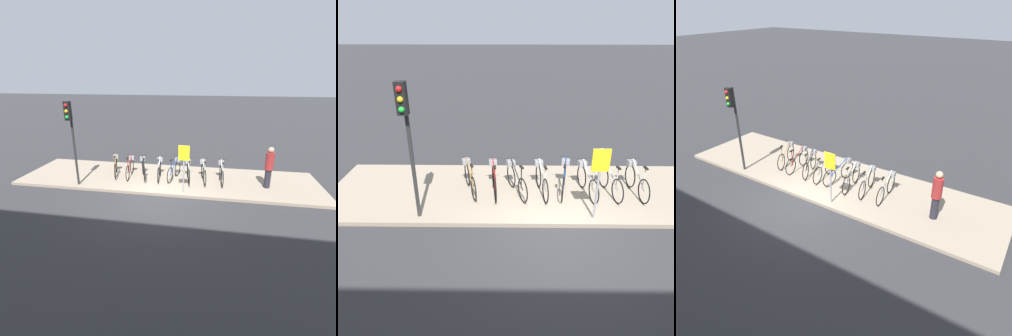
{
  "view_description": "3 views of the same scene",
  "coord_description": "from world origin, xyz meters",
  "views": [
    {
      "loc": [
        2.06,
        -9.52,
        4.63
      ],
      "look_at": [
        0.11,
        1.45,
        0.73
      ],
      "focal_mm": 28.0,
      "sensor_mm": 36.0,
      "label": 1
    },
    {
      "loc": [
        -1.28,
        -7.08,
        5.01
      ],
      "look_at": [
        -1.39,
        0.87,
        1.31
      ],
      "focal_mm": 35.0,
      "sensor_mm": 36.0,
      "label": 2
    },
    {
      "loc": [
        6.88,
        -7.86,
        6.76
      ],
      "look_at": [
        1.2,
        0.79,
        1.38
      ],
      "focal_mm": 35.0,
      "sensor_mm": 36.0,
      "label": 3
    }
  ],
  "objects": [
    {
      "name": "parked_bicycle_1",
      "position": [
        -1.76,
        1.7,
        0.58
      ],
      "size": [
        0.46,
        1.71,
        1.05
      ],
      "color": "black",
      "rests_on": "sidewalk"
    },
    {
      "name": "parked_bicycle_6",
      "position": [
        1.69,
        1.7,
        0.58
      ],
      "size": [
        0.46,
        1.7,
        1.05
      ],
      "color": "black",
      "rests_on": "sidewalk"
    },
    {
      "name": "parked_bicycle_7",
      "position": [
        2.5,
        1.71,
        0.58
      ],
      "size": [
        0.46,
        1.72,
        1.05
      ],
      "color": "black",
      "rests_on": "sidewalk"
    },
    {
      "name": "parked_bicycle_5",
      "position": [
        1.01,
        1.66,
        0.58
      ],
      "size": [
        0.46,
        1.7,
        1.05
      ],
      "color": "black",
      "rests_on": "sidewalk"
    },
    {
      "name": "ground_plane",
      "position": [
        0.0,
        0.0,
        0.0
      ],
      "size": [
        120.0,
        120.0,
        0.0
      ],
      "primitive_type": "plane",
      "color": "#2D2D30"
    },
    {
      "name": "parked_bicycle_3",
      "position": [
        -0.34,
        1.69,
        0.58
      ],
      "size": [
        0.46,
        1.71,
        1.05
      ],
      "color": "black",
      "rests_on": "sidewalk"
    },
    {
      "name": "traffic_light",
      "position": [
        -3.71,
        0.24,
        2.7
      ],
      "size": [
        0.24,
        0.4,
        3.6
      ],
      "color": "#2D2D2D",
      "rests_on": "sidewalk"
    },
    {
      "name": "sidewalk",
      "position": [
        0.0,
        1.82,
        0.06
      ],
      "size": [
        13.65,
        3.65,
        0.12
      ],
      "color": "gray",
      "rests_on": "ground_plane"
    },
    {
      "name": "sign_post",
      "position": [
        0.96,
        0.29,
        1.48
      ],
      "size": [
        0.44,
        0.07,
        1.98
      ],
      "color": "#99999E",
      "rests_on": "sidewalk"
    },
    {
      "name": "parked_bicycle_0",
      "position": [
        -2.51,
        1.79,
        0.58
      ],
      "size": [
        0.65,
        1.65,
        1.05
      ],
      "color": "black",
      "rests_on": "sidewalk"
    },
    {
      "name": "parked_bicycle_4",
      "position": [
        0.36,
        1.78,
        0.58
      ],
      "size": [
        0.52,
        1.69,
        1.05
      ],
      "color": "black",
      "rests_on": "sidewalk"
    },
    {
      "name": "parked_bicycle_2",
      "position": [
        -1.1,
        1.69,
        0.58
      ],
      "size": [
        0.69,
        1.63,
        1.05
      ],
      "color": "black",
      "rests_on": "sidewalk"
    }
  ]
}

